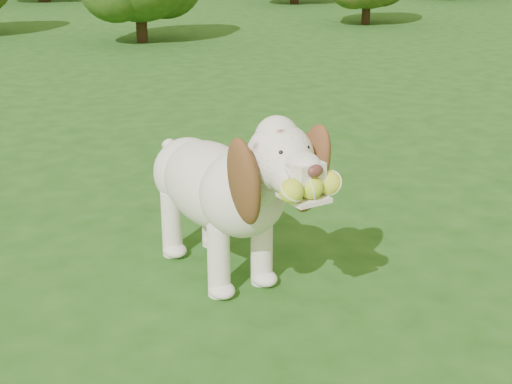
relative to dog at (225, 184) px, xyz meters
name	(u,v)px	position (x,y,z in m)	size (l,w,h in m)	color
ground	(265,331)	(-0.04, -0.48, -0.44)	(80.00, 80.00, 0.00)	#1D4914
dog	(225,184)	(0.00, 0.00, 0.00)	(0.51, 1.27, 0.83)	white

